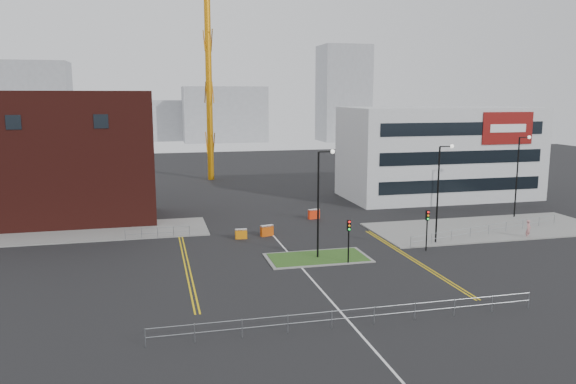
{
  "coord_description": "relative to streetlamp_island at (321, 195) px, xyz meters",
  "views": [
    {
      "loc": [
        -11.25,
        -35.72,
        13.58
      ],
      "look_at": [
        0.5,
        12.39,
        5.0
      ],
      "focal_mm": 35.0,
      "sensor_mm": 36.0,
      "label": 1
    }
  ],
  "objects": [
    {
      "name": "streetlamp_right_near",
      "position": [
        12.0,
        2.0,
        0.0
      ],
      "size": [
        1.46,
        0.36,
        9.18
      ],
      "color": "black",
      "rests_on": "ground"
    },
    {
      "name": "skyline_c",
      "position": [
        42.78,
        117.0,
        8.59
      ],
      "size": [
        14.0,
        12.0,
        28.0
      ],
      "primitive_type": "cube",
      "color": "gray",
      "rests_on": "ground"
    },
    {
      "name": "traffic_light_right",
      "position": [
        9.78,
        -0.02,
        -2.85
      ],
      "size": [
        0.28,
        0.33,
        3.65
      ],
      "color": "black",
      "rests_on": "ground"
    },
    {
      "name": "yellow_right_a",
      "position": [
        7.28,
        -2.0,
        -5.41
      ],
      "size": [
        0.12,
        20.0,
        0.01
      ],
      "primitive_type": "cube",
      "color": "gold",
      "rests_on": "ground"
    },
    {
      "name": "barrier_right",
      "position": [
        3.78,
        14.79,
        -4.83
      ],
      "size": [
        1.34,
        0.67,
        1.08
      ],
      "color": "red",
      "rests_on": "ground"
    },
    {
      "name": "barrier_left",
      "position": [
        -5.47,
        8.0,
        -4.9
      ],
      "size": [
        1.16,
        0.46,
        0.95
      ],
      "color": "orange",
      "rests_on": "ground"
    },
    {
      "name": "skyline_d",
      "position": [
        -10.22,
        132.0,
        0.59
      ],
      "size": [
        30.0,
        12.0,
        12.0
      ],
      "primitive_type": "cube",
      "color": "gray",
      "rests_on": "ground"
    },
    {
      "name": "skyline_b",
      "position": [
        7.78,
        122.0,
        2.59
      ],
      "size": [
        24.0,
        12.0,
        16.0
      ],
      "primitive_type": "cube",
      "color": "gray",
      "rests_on": "ground"
    },
    {
      "name": "railing_left",
      "position": [
        -13.22,
        10.0,
        -4.67
      ],
      "size": [
        6.05,
        0.05,
        1.1
      ],
      "color": "gray",
      "rests_on": "ground"
    },
    {
      "name": "railing_right",
      "position": [
        18.28,
        3.5,
        -4.63
      ],
      "size": [
        19.05,
        5.05,
        1.1
      ],
      "color": "gray",
      "rests_on": "ground"
    },
    {
      "name": "grass_island",
      "position": [
        -0.22,
        0.0,
        -5.35
      ],
      "size": [
        8.0,
        4.0,
        0.12
      ],
      "primitive_type": "cube",
      "color": "#234416",
      "rests_on": "ground"
    },
    {
      "name": "centre_line",
      "position": [
        -2.22,
        -6.0,
        -5.41
      ],
      "size": [
        0.15,
        30.0,
        0.01
      ],
      "primitive_type": "cube",
      "color": "silver",
      "rests_on": "ground"
    },
    {
      "name": "traffic_light_island",
      "position": [
        1.78,
        -2.02,
        -2.85
      ],
      "size": [
        0.28,
        0.33,
        3.65
      ],
      "color": "black",
      "rests_on": "ground"
    },
    {
      "name": "yellow_left_a",
      "position": [
        -11.22,
        2.0,
        -5.41
      ],
      "size": [
        0.12,
        24.0,
        0.01
      ],
      "primitive_type": "cube",
      "color": "gold",
      "rests_on": "ground"
    },
    {
      "name": "skyline_a",
      "position": [
        -42.22,
        112.0,
        5.59
      ],
      "size": [
        18.0,
        12.0,
        22.0
      ],
      "primitive_type": "cube",
      "color": "gray",
      "rests_on": "ground"
    },
    {
      "name": "pavement_right",
      "position": [
        19.78,
        6.0,
        -5.35
      ],
      "size": [
        24.0,
        10.0,
        0.12
      ],
      "primitive_type": "cube",
      "color": "slate",
      "rests_on": "ground"
    },
    {
      "name": "pavement_left",
      "position": [
        -22.22,
        14.0,
        -5.35
      ],
      "size": [
        28.0,
        8.0,
        0.12
      ],
      "primitive_type": "cube",
      "color": "slate",
      "rests_on": "ground"
    },
    {
      "name": "pedestrian",
      "position": [
        21.35,
        1.65,
        -4.52
      ],
      "size": [
        0.78,
        0.71,
        1.79
      ],
      "primitive_type": "imported",
      "rotation": [
        0.0,
        0.0,
        0.57
      ],
      "color": "#CF8686",
      "rests_on": "ground"
    },
    {
      "name": "streetlamp_right_far",
      "position": [
        26.0,
        10.0,
        0.0
      ],
      "size": [
        1.46,
        0.36,
        9.18
      ],
      "color": "black",
      "rests_on": "ground"
    },
    {
      "name": "brick_building",
      "position": [
        -25.19,
        20.0,
        1.44
      ],
      "size": [
        24.2,
        10.07,
        14.24
      ],
      "color": "#441511",
      "rests_on": "ground"
    },
    {
      "name": "yellow_right_b",
      "position": [
        7.58,
        -2.0,
        -5.41
      ],
      "size": [
        0.12,
        20.0,
        0.01
      ],
      "primitive_type": "cube",
      "color": "gold",
      "rests_on": "ground"
    },
    {
      "name": "island_kerb",
      "position": [
        -0.22,
        0.0,
        -5.37
      ],
      "size": [
        8.6,
        4.6,
        0.08
      ],
      "primitive_type": "cube",
      "color": "slate",
      "rests_on": "ground"
    },
    {
      "name": "streetlamp_island",
      "position": [
        0.0,
        0.0,
        0.0
      ],
      "size": [
        1.46,
        0.36,
        9.18
      ],
      "color": "black",
      "rests_on": "ground"
    },
    {
      "name": "railing_front",
      "position": [
        -2.22,
        -14.0,
        -4.63
      ],
      "size": [
        24.05,
        0.05,
        1.1
      ],
      "color": "gray",
      "rests_on": "ground"
    },
    {
      "name": "barrier_mid",
      "position": [
        -2.85,
        8.47,
        -4.83
      ],
      "size": [
        1.34,
        0.76,
        1.07
      ],
      "color": "#C5490A",
      "rests_on": "ground"
    },
    {
      "name": "office_block",
      "position": [
        23.79,
        23.97,
        0.59
      ],
      "size": [
        25.0,
        12.2,
        12.0
      ],
      "color": "silver",
      "rests_on": "ground"
    },
    {
      "name": "yellow_left_b",
      "position": [
        -10.92,
        2.0,
        -5.41
      ],
      "size": [
        0.12,
        24.0,
        0.01
      ],
      "primitive_type": "cube",
      "color": "gold",
      "rests_on": "ground"
    },
    {
      "name": "ground",
      "position": [
        -2.22,
        -8.0,
        -5.41
      ],
      "size": [
        200.0,
        200.0,
        0.0
      ],
      "primitive_type": "plane",
      "color": "black",
      "rests_on": "ground"
    }
  ]
}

